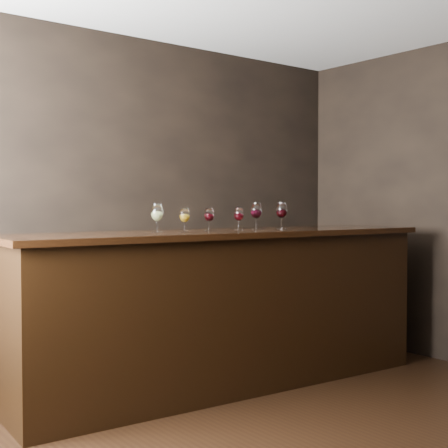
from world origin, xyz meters
TOP-DOWN VIEW (x-y plane):
  - room_shell at (-0.23, 0.11)m, footprint 5.02×4.52m
  - bar_counter at (0.50, 1.29)m, footprint 3.31×0.94m
  - bar_top at (0.50, 1.29)m, footprint 3.42×1.02m
  - back_bar_shelf at (0.23, 2.03)m, footprint 2.30×0.40m
  - glass_white at (-0.09, 1.32)m, footprint 0.09×0.09m
  - glass_amber at (0.13, 1.30)m, footprint 0.07×0.07m
  - glass_red_a at (0.36, 1.32)m, footprint 0.08×0.08m
  - glass_red_b at (0.60, 1.27)m, footprint 0.08×0.08m
  - glass_red_c at (0.81, 1.30)m, footprint 0.09×0.09m
  - glass_red_d at (1.05, 1.27)m, footprint 0.09×0.09m

SIDE VIEW (x-z plane):
  - back_bar_shelf at x=0.23m, z-range 0.00..0.83m
  - bar_counter at x=0.50m, z-range 0.00..1.14m
  - bar_top at x=0.50m, z-range 1.14..1.19m
  - glass_amber at x=0.13m, z-range 1.22..1.39m
  - glass_red_a at x=0.36m, z-range 1.22..1.39m
  - glass_red_b at x=0.60m, z-range 1.22..1.40m
  - glass_white at x=-0.09m, z-range 1.22..1.43m
  - glass_red_c at x=0.81m, z-range 1.22..1.44m
  - glass_red_d at x=1.05m, z-range 1.22..1.44m
  - room_shell at x=-0.23m, z-range 0.40..3.21m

